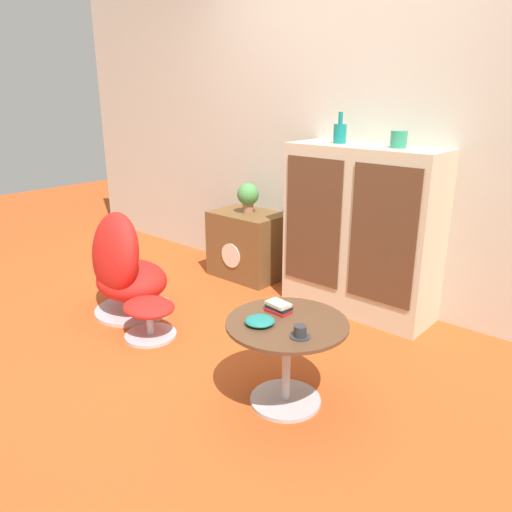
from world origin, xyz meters
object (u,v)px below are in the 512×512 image
tv_console (248,245)px  ottoman (149,313)px  sideboard (361,231)px  bowl (260,321)px  vase_inner_left (399,139)px  teacup (300,332)px  egg_chair (124,269)px  vase_leftmost (340,133)px  potted_plant (248,196)px  coffee_table (287,347)px  book_stack (278,307)px

tv_console → ottoman: (0.29, -1.29, -0.11)m
sideboard → bowl: bearing=-79.7°
vase_inner_left → teacup: vase_inner_left is taller
sideboard → egg_chair: bearing=-136.0°
vase_leftmost → bowl: (0.47, -1.39, -0.79)m
tv_console → ottoman: 1.32m
egg_chair → vase_leftmost: size_ratio=3.66×
potted_plant → bowl: size_ratio=1.68×
vase_leftmost → coffee_table: bearing=-66.6°
sideboard → potted_plant: (-1.08, -0.01, 0.11)m
egg_chair → book_stack: (1.45, -0.04, 0.15)m
ottoman → sideboard: bearing=58.7°
sideboard → potted_plant: 1.08m
potted_plant → book_stack: potted_plant is taller
egg_chair → teacup: (1.70, -0.19, 0.14)m
tv_console → vase_leftmost: vase_leftmost is taller
sideboard → vase_inner_left: 0.69m
sideboard → vase_inner_left: bearing=1.0°
coffee_table → book_stack: book_stack is taller
coffee_table → bowl: bowl is taller
tv_console → potted_plant: 0.43m
vase_inner_left → book_stack: size_ratio=0.79×
teacup → book_stack: 0.29m
potted_plant → tv_console: bearing=-11.5°
egg_chair → tv_console: bearing=82.8°
bowl → vase_leftmost: bearing=108.6°
tv_console → bowl: tv_console is taller
sideboard → teacup: bearing=-70.6°
sideboard → ottoman: 1.58m
teacup → bowl: 0.23m
teacup → coffee_table: bearing=148.6°
coffee_table → vase_leftmost: bearing=113.4°
sideboard → tv_console: size_ratio=1.95×
tv_console → vase_inner_left: (1.30, 0.02, 0.97)m
tv_console → coffee_table: bearing=-41.9°
vase_inner_left → potted_plant: 1.41m
vase_inner_left → potted_plant: (-1.30, -0.01, -0.54)m
sideboard → book_stack: sideboard is taller
bowl → teacup: bearing=5.5°
ottoman → vase_leftmost: (0.57, 1.30, 1.10)m
tv_console → bowl: (1.33, -1.38, 0.20)m
ottoman → book_stack: size_ratio=2.67×
tv_console → sideboard: bearing=0.6°
egg_chair → vase_inner_left: (1.45, 1.18, 0.91)m
bowl → egg_chair: bearing=171.9°
coffee_table → teacup: teacup is taller
sideboard → teacup: sideboard is taller
ottoman → book_stack: 1.07m
sideboard → vase_leftmost: 0.71m
egg_chair → bowl: egg_chair is taller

